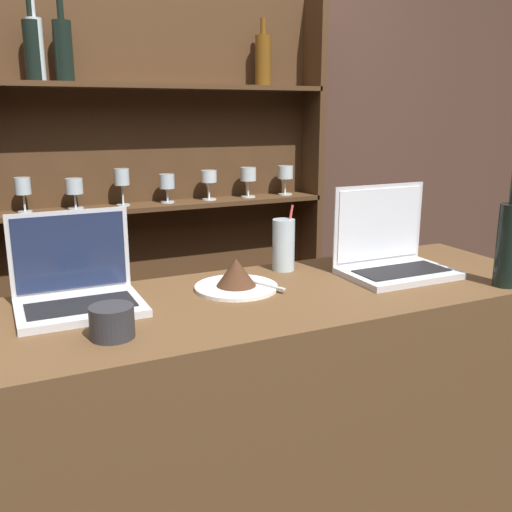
{
  "coord_description": "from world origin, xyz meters",
  "views": [
    {
      "loc": [
        -0.55,
        -1.0,
        1.46
      ],
      "look_at": [
        0.06,
        0.3,
        1.1
      ],
      "focal_mm": 40.0,
      "sensor_mm": 36.0,
      "label": 1
    }
  ],
  "objects": [
    {
      "name": "bar_counter",
      "position": [
        0.0,
        0.27,
        0.5
      ],
      "size": [
        1.83,
        0.54,
        1.0
      ],
      "color": "brown",
      "rests_on": "ground_plane"
    },
    {
      "name": "back_wall",
      "position": [
        0.0,
        1.47,
        1.35
      ],
      "size": [
        7.0,
        0.06,
        2.7
      ],
      "color": "#4C3328",
      "rests_on": "ground_plane"
    },
    {
      "name": "back_shelf",
      "position": [
        0.13,
        1.39,
        1.03
      ],
      "size": [
        1.45,
        0.18,
        1.95
      ],
      "color": "#472D19",
      "rests_on": "ground_plane"
    },
    {
      "name": "laptop_near",
      "position": [
        -0.38,
        0.38,
        1.05
      ],
      "size": [
        0.29,
        0.22,
        0.23
      ],
      "color": "silver",
      "rests_on": "bar_counter"
    },
    {
      "name": "laptop_far",
      "position": [
        0.51,
        0.3,
        1.06
      ],
      "size": [
        0.32,
        0.22,
        0.25
      ],
      "color": "silver",
      "rests_on": "bar_counter"
    },
    {
      "name": "cake_plate",
      "position": [
        0.03,
        0.35,
        1.03
      ],
      "size": [
        0.22,
        0.22,
        0.09
      ],
      "color": "white",
      "rests_on": "bar_counter"
    },
    {
      "name": "water_glass",
      "position": [
        0.23,
        0.47,
        1.08
      ],
      "size": [
        0.07,
        0.07,
        0.2
      ],
      "color": "silver",
      "rests_on": "bar_counter"
    },
    {
      "name": "wine_bottle_dark",
      "position": [
        0.71,
        0.06,
        1.12
      ],
      "size": [
        0.06,
        0.06,
        0.31
      ],
      "color": "black",
      "rests_on": "bar_counter"
    },
    {
      "name": "coffee_cup",
      "position": [
        -0.34,
        0.15,
        1.03
      ],
      "size": [
        0.09,
        0.09,
        0.07
      ],
      "color": "#2D2D33",
      "rests_on": "bar_counter"
    }
  ]
}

